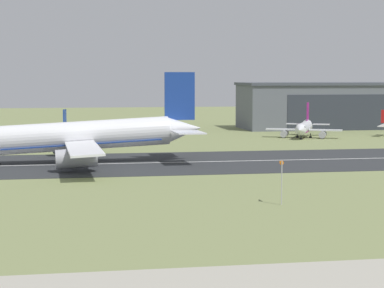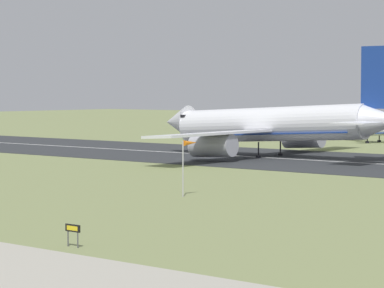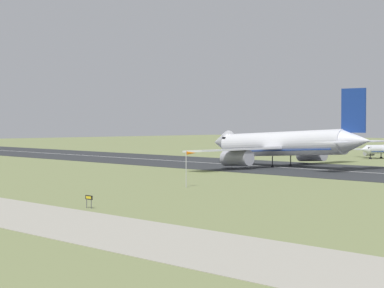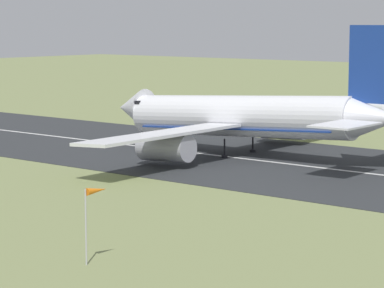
% 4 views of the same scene
% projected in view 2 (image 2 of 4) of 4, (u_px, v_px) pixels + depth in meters
% --- Properties ---
extents(ground_plane, '(675.60, 675.60, 0.00)m').
position_uv_depth(ground_plane, '(195.00, 215.00, 84.51)').
color(ground_plane, '#7A8451').
extents(airplane_landing, '(48.56, 60.78, 18.62)m').
position_uv_depth(airplane_landing, '(273.00, 126.00, 156.91)').
color(airplane_landing, white).
rests_on(airplane_landing, ground_plane).
extents(windsock_pole, '(0.82, 2.17, 6.15)m').
position_uv_depth(windsock_pole, '(189.00, 147.00, 98.85)').
color(windsock_pole, '#B7B7BC').
rests_on(windsock_pole, ground_plane).
extents(runway_sign, '(1.48, 0.13, 1.69)m').
position_uv_depth(runway_sign, '(73.00, 230.00, 66.97)').
color(runway_sign, '#4C4C51').
rests_on(runway_sign, ground_plane).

